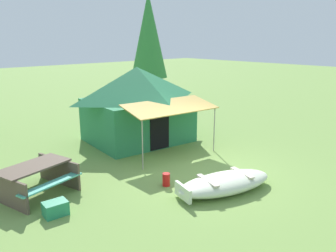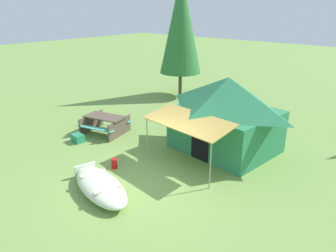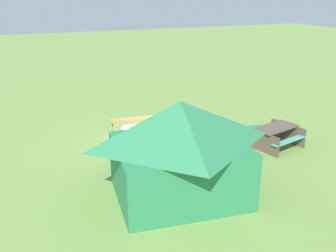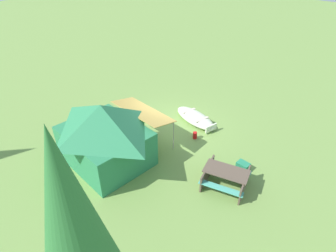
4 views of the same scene
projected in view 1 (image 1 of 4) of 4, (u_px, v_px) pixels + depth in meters
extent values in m
plane|color=#739748|center=(205.00, 171.00, 9.80)|extent=(80.00, 80.00, 0.00)
ellipsoid|color=beige|center=(225.00, 183.00, 8.45)|extent=(2.80, 1.69, 0.43)
ellipsoid|color=#4B4E43|center=(225.00, 182.00, 8.44)|extent=(2.56, 1.52, 0.16)
cube|color=beige|center=(242.00, 173.00, 8.63)|extent=(0.34, 0.81, 0.04)
cube|color=beige|center=(208.00, 180.00, 8.17)|extent=(0.34, 0.81, 0.04)
cube|color=beige|center=(183.00, 192.00, 7.90)|extent=(0.25, 0.67, 0.33)
cube|color=#2B7D4F|center=(138.00, 120.00, 12.52)|extent=(3.64, 3.12, 1.56)
pyramid|color=#2B7D4F|center=(137.00, 83.00, 12.18)|extent=(3.93, 3.37, 1.15)
cube|color=black|center=(160.00, 131.00, 11.47)|extent=(0.76, 0.11, 1.25)
cube|color=#BB9847|center=(171.00, 106.00, 10.74)|extent=(3.14, 1.57, 0.27)
cylinder|color=gray|center=(214.00, 130.00, 11.35)|extent=(0.04, 0.04, 1.48)
cylinder|color=gray|center=(142.00, 145.00, 9.73)|extent=(0.04, 0.04, 1.48)
cube|color=brown|center=(33.00, 166.00, 8.16)|extent=(1.81, 1.20, 0.04)
cube|color=#4FB19C|center=(51.00, 184.00, 7.90)|extent=(1.67, 0.66, 0.04)
cube|color=#4FB19C|center=(19.00, 172.00, 8.57)|extent=(1.67, 0.66, 0.04)
cube|color=brown|center=(7.00, 192.00, 7.67)|extent=(0.43, 1.49, 0.70)
cube|color=brown|center=(59.00, 171.00, 8.85)|extent=(0.43, 1.49, 0.70)
cube|color=#27865C|center=(55.00, 208.00, 7.31)|extent=(0.52, 0.40, 0.31)
cylinder|color=red|center=(166.00, 180.00, 8.78)|extent=(0.28, 0.28, 0.34)
cylinder|color=brown|center=(149.00, 87.00, 22.19)|extent=(0.29, 0.29, 1.23)
cone|color=#327F3A|center=(149.00, 35.00, 21.38)|extent=(2.31, 2.31, 5.28)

